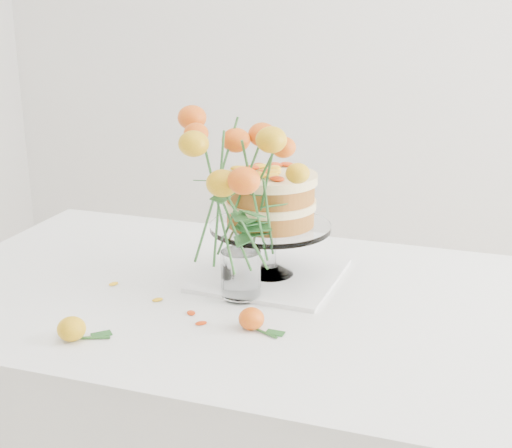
{
  "coord_description": "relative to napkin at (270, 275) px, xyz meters",
  "views": [
    {
      "loc": [
        0.56,
        -1.43,
        1.42
      ],
      "look_at": [
        0.07,
        0.04,
        0.91
      ],
      "focal_mm": 50.0,
      "sensor_mm": 36.0,
      "label": 1
    }
  ],
  "objects": [
    {
      "name": "napkin",
      "position": [
        0.0,
        0.0,
        0.0
      ],
      "size": [
        0.34,
        0.34,
        0.01
      ],
      "primitive_type": "cube",
      "rotation": [
        0.0,
        0.0,
        -0.04
      ],
      "color": "white",
      "rests_on": "table"
    },
    {
      "name": "stray_petal_b",
      "position": [
        -0.1,
        -0.25,
        -0.0
      ],
      "size": [
        0.03,
        0.02,
        0.0
      ],
      "primitive_type": "ellipsoid",
      "color": "yellow",
      "rests_on": "table"
    },
    {
      "name": "stray_petal_c",
      "position": [
        -0.06,
        -0.29,
        -0.0
      ],
      "size": [
        0.03,
        0.02,
        0.0
      ],
      "primitive_type": "ellipsoid",
      "color": "yellow",
      "rests_on": "table"
    },
    {
      "name": "stray_petal_a",
      "position": [
        -0.2,
        -0.21,
        -0.0
      ],
      "size": [
        0.03,
        0.02,
        0.0
      ],
      "primitive_type": "ellipsoid",
      "color": "yellow",
      "rests_on": "table"
    },
    {
      "name": "loose_rose_near",
      "position": [
        -0.28,
        -0.44,
        0.02
      ],
      "size": [
        0.1,
        0.06,
        0.05
      ],
      "rotation": [
        0.0,
        0.0,
        0.36
      ],
      "color": "orange",
      "rests_on": "table"
    },
    {
      "name": "loose_rose_far",
      "position": [
        0.05,
        -0.28,
        0.02
      ],
      "size": [
        0.09,
        0.06,
        0.05
      ],
      "rotation": [
        0.0,
        0.0,
        -0.44
      ],
      "color": "orange",
      "rests_on": "table"
    },
    {
      "name": "rose_vase",
      "position": [
        -0.03,
        -0.14,
        0.26
      ],
      "size": [
        0.34,
        0.34,
        0.45
      ],
      "rotation": [
        0.0,
        0.0,
        0.19
      ],
      "color": "white",
      "rests_on": "table"
    },
    {
      "name": "stray_petal_d",
      "position": [
        -0.34,
        -0.16,
        -0.0
      ],
      "size": [
        0.03,
        0.02,
        0.0
      ],
      "primitive_type": "ellipsoid",
      "color": "yellow",
      "rests_on": "table"
    },
    {
      "name": "cake_stand",
      "position": [
        0.0,
        0.0,
        0.18
      ],
      "size": [
        0.29,
        0.29,
        0.26
      ],
      "rotation": [
        0.0,
        0.0,
        -0.34
      ],
      "color": "white",
      "rests_on": "napkin"
    },
    {
      "name": "table",
      "position": [
        -0.08,
        -0.11,
        -0.09
      ],
      "size": [
        1.43,
        0.93,
        0.76
      ],
      "color": "tan",
      "rests_on": "ground"
    }
  ]
}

